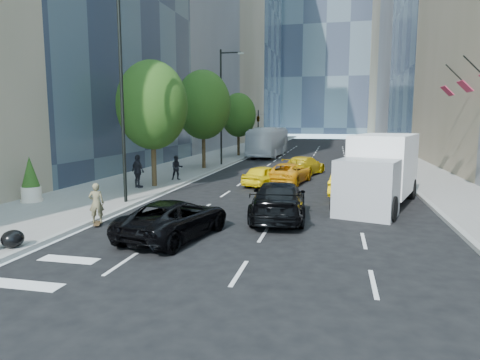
% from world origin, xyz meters
% --- Properties ---
extents(ground, '(160.00, 160.00, 0.00)m').
position_xyz_m(ground, '(0.00, 0.00, 0.00)').
color(ground, black).
rests_on(ground, ground).
extents(sidewalk_left, '(6.00, 120.00, 0.15)m').
position_xyz_m(sidewalk_left, '(-9.00, 30.00, 0.07)').
color(sidewalk_left, slate).
rests_on(sidewalk_left, ground).
extents(sidewalk_right, '(4.00, 120.00, 0.15)m').
position_xyz_m(sidewalk_right, '(10.00, 30.00, 0.07)').
color(sidewalk_right, slate).
rests_on(sidewalk_right, ground).
extents(tower_left_end, '(20.00, 28.00, 60.00)m').
position_xyz_m(tower_left_end, '(-22.00, 92.00, 30.00)').
color(tower_left_end, '#2D3546').
rests_on(tower_left_end, ground).
extents(tower_right_far, '(20.00, 24.00, 50.00)m').
position_xyz_m(tower_right_far, '(22.00, 98.00, 25.00)').
color(tower_right_far, gray).
rests_on(tower_right_far, ground).
extents(lamp_near, '(2.13, 0.22, 10.00)m').
position_xyz_m(lamp_near, '(-6.32, 4.00, 5.81)').
color(lamp_near, black).
rests_on(lamp_near, sidewalk_left).
extents(lamp_far, '(2.13, 0.22, 10.00)m').
position_xyz_m(lamp_far, '(-6.32, 22.00, 5.81)').
color(lamp_far, black).
rests_on(lamp_far, sidewalk_left).
extents(tree_near, '(4.20, 4.20, 7.46)m').
position_xyz_m(tree_near, '(-7.20, 9.00, 4.97)').
color(tree_near, black).
rests_on(tree_near, sidewalk_left).
extents(tree_mid, '(4.50, 4.50, 7.99)m').
position_xyz_m(tree_mid, '(-7.20, 19.00, 5.32)').
color(tree_mid, black).
rests_on(tree_mid, sidewalk_left).
extents(tree_far, '(3.90, 3.90, 6.92)m').
position_xyz_m(tree_far, '(-7.20, 32.00, 4.62)').
color(tree_far, black).
rests_on(tree_far, sidewalk_left).
extents(traffic_signal, '(2.48, 0.53, 5.20)m').
position_xyz_m(traffic_signal, '(-6.40, 40.00, 4.23)').
color(traffic_signal, black).
rests_on(traffic_signal, sidewalk_left).
extents(facade_flags, '(1.85, 13.30, 2.05)m').
position_xyz_m(facade_flags, '(10.64, 10.00, 6.18)').
color(facade_flags, black).
rests_on(facade_flags, ground).
extents(skateboarder, '(0.68, 0.58, 1.59)m').
position_xyz_m(skateboarder, '(-5.60, -0.09, 0.79)').
color(skateboarder, brown).
rests_on(skateboarder, ground).
extents(black_sedan_lincoln, '(3.21, 5.22, 1.35)m').
position_xyz_m(black_sedan_lincoln, '(-2.00, -1.00, 0.68)').
color(black_sedan_lincoln, black).
rests_on(black_sedan_lincoln, ground).
extents(black_sedan_mercedes, '(2.66, 5.60, 1.58)m').
position_xyz_m(black_sedan_mercedes, '(1.20, 2.61, 0.79)').
color(black_sedan_mercedes, black).
rests_on(black_sedan_mercedes, ground).
extents(taxi_a, '(2.57, 4.06, 1.29)m').
position_xyz_m(taxi_a, '(-0.91, 11.50, 0.64)').
color(taxi_a, yellow).
rests_on(taxi_a, ground).
extents(taxi_b, '(2.17, 4.43, 1.40)m').
position_xyz_m(taxi_b, '(4.20, 9.00, 0.70)').
color(taxi_b, yellow).
rests_on(taxi_b, ground).
extents(taxi_c, '(3.03, 5.08, 1.32)m').
position_xyz_m(taxi_c, '(0.50, 13.00, 0.66)').
color(taxi_c, orange).
rests_on(taxi_c, ground).
extents(taxi_d, '(3.24, 5.21, 1.41)m').
position_xyz_m(taxi_d, '(1.20, 17.46, 0.70)').
color(taxi_d, gold).
rests_on(taxi_d, ground).
extents(city_bus, '(3.13, 11.80, 3.26)m').
position_xyz_m(city_bus, '(-4.01, 33.43, 1.63)').
color(city_bus, white).
rests_on(city_bus, ground).
extents(box_truck, '(4.49, 7.55, 3.40)m').
position_xyz_m(box_truck, '(5.56, 6.43, 1.73)').
color(box_truck, white).
rests_on(box_truck, ground).
extents(pedestrian_a, '(0.99, 0.91, 1.63)m').
position_xyz_m(pedestrian_a, '(-6.80, 11.77, 0.96)').
color(pedestrian_a, black).
rests_on(pedestrian_a, sidewalk_left).
extents(pedestrian_b, '(1.22, 1.01, 1.95)m').
position_xyz_m(pedestrian_b, '(-7.84, 8.15, 1.12)').
color(pedestrian_b, black).
rests_on(pedestrian_b, sidewalk_left).
extents(planter_shrub, '(0.93, 0.93, 2.23)m').
position_xyz_m(planter_shrub, '(-11.00, 3.00, 1.21)').
color(planter_shrub, beige).
rests_on(planter_shrub, sidewalk_left).
extents(garbage_bags, '(1.13, 1.09, 0.56)m').
position_xyz_m(garbage_bags, '(-6.55, -3.89, 0.41)').
color(garbage_bags, black).
rests_on(garbage_bags, sidewalk_left).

